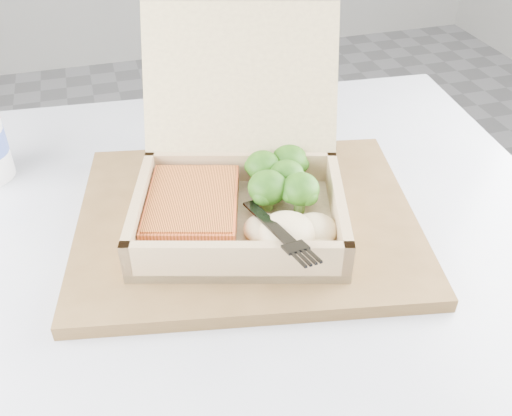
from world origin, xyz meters
name	(u,v)px	position (x,y,z in m)	size (l,w,h in m)	color
cafe_table	(235,378)	(0.13, -0.31, 0.54)	(0.85, 0.85, 0.72)	black
serving_tray	(247,220)	(0.17, -0.25, 0.73)	(0.36, 0.29, 0.02)	brown
takeout_container	(240,170)	(0.16, -0.23, 0.79)	(0.27, 0.29, 0.19)	tan
salmon_fillet	(193,207)	(0.11, -0.25, 0.76)	(0.09, 0.12, 0.03)	#D95C2A
broccoli_pile	(287,181)	(0.21, -0.24, 0.77)	(0.11, 0.11, 0.04)	#337119
mashed_potatoes	(287,232)	(0.19, -0.32, 0.76)	(0.09, 0.08, 0.03)	beige
plastic_fork	(260,210)	(0.17, -0.29, 0.78)	(0.03, 0.15, 0.03)	black
receipt	(233,142)	(0.20, -0.07, 0.72)	(0.08, 0.14, 0.00)	white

